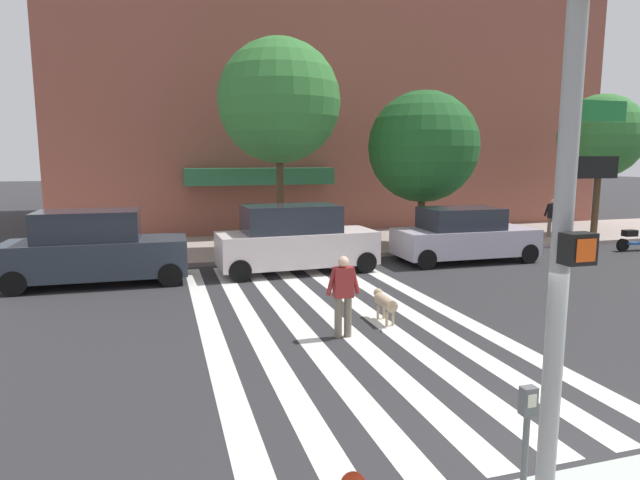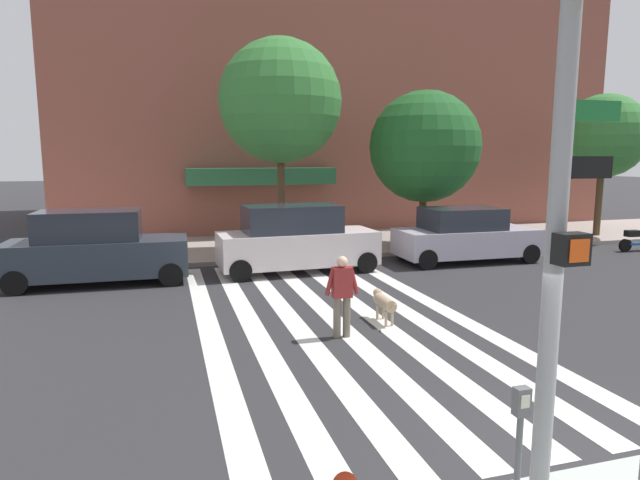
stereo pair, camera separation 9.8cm
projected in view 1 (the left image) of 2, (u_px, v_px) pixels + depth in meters
ground_plane at (371, 314)px, 12.21m from camera, size 160.00×160.00×0.00m
sidewalk_far at (280, 246)px, 21.24m from camera, size 80.00×6.00×0.15m
crosswalk_stripes at (333, 318)px, 11.94m from camera, size 5.85×12.51×0.01m
apartment_block at (310, 19)px, 31.62m from camera, size 26.94×18.37×23.34m
traffic_light_pole at (572, 159)px, 4.70m from camera, size 0.74×0.46×5.80m
parking_meter_second_along at (526, 437)px, 4.85m from camera, size 0.14×0.11×1.36m
parked_car_near_curb at (95, 249)px, 14.96m from camera, size 4.90×1.99×2.09m
parked_car_behind_first at (295, 240)px, 16.60m from camera, size 4.94×2.05×2.10m
parked_car_third_in_line at (464, 236)px, 18.30m from camera, size 4.80×2.09×1.86m
parked_scooter at (636, 238)px, 20.50m from camera, size 1.63×0.50×1.11m
street_tree_nearest at (279, 101)px, 18.54m from camera, size 4.28×4.28×7.47m
street_tree_middle at (423, 147)px, 20.09m from camera, size 4.16×4.16×5.87m
street_tree_further at (601, 136)px, 23.10m from camera, size 3.57×3.57×6.10m
pedestrian_dog_walker at (343, 292)px, 10.52m from camera, size 0.71×0.25×1.64m
dog_on_leash at (385, 302)px, 11.59m from camera, size 0.28×1.14×0.65m
pedestrian_bystander at (552, 215)px, 23.06m from camera, size 0.53×0.59×1.64m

